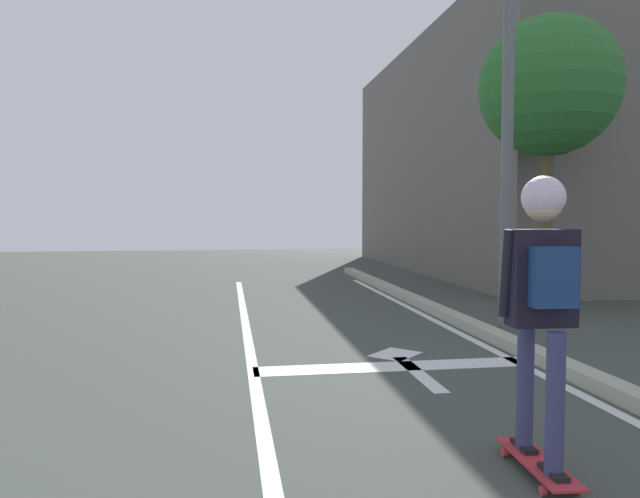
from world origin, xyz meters
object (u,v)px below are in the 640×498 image
Objects in this scene: skateboard at (538,463)px; traffic_signal_mast at (414,17)px; roadside_tree at (549,88)px; skater at (543,279)px.

skateboard is 0.15× the size of traffic_signal_mast.
roadside_tree is (3.39, 5.90, 3.68)m from skateboard.
roadside_tree reaches higher than skateboard.
skater is (-0.00, -0.01, 1.16)m from skateboard.
roadside_tree reaches higher than skater.
roadside_tree is (2.88, 1.68, -0.46)m from traffic_signal_mast.
skateboard is 7.74m from roadside_tree.
skater is at bearing -119.82° from roadside_tree.
traffic_signal_mast is 3.36m from roadside_tree.
skateboard is 0.17× the size of roadside_tree.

